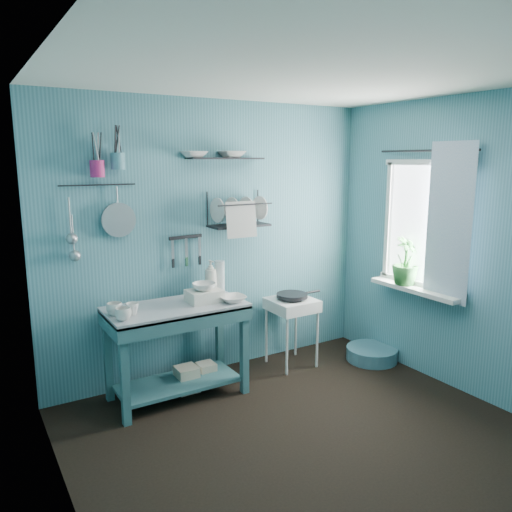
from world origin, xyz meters
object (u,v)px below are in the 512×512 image
hotplate_stand (292,332)px  storage_tin_small (206,374)px  frying_pan (292,295)px  dish_rack (239,209)px  utensil_cup_teal (118,161)px  mug_mid (132,309)px  work_counter (177,351)px  storage_tin_large (187,379)px  water_bottle (220,276)px  mug_left (123,314)px  mug_right (114,309)px  floor_basin (372,354)px  potted_plant (406,261)px  soap_bottle (211,277)px  wash_tub (204,296)px  utensil_cup_magenta (97,169)px  colander (119,220)px

hotplate_stand → storage_tin_small: size_ratio=3.31×
frying_pan → dish_rack: 0.98m
frying_pan → utensil_cup_teal: 2.00m
mug_mid → dish_rack: dish_rack is taller
work_counter → storage_tin_large: size_ratio=5.13×
water_bottle → dish_rack: size_ratio=0.51×
mug_mid → mug_left: bearing=-135.0°
mug_right → frying_pan: mug_right is taller
floor_basin → potted_plant: bearing=-71.8°
soap_bottle → floor_basin: 1.84m
wash_tub → frying_pan: bearing=4.3°
frying_pan → dish_rack: size_ratio=0.55×
utensil_cup_teal → floor_basin: bearing=-13.8°
mug_left → mug_mid: mug_left is taller
potted_plant → storage_tin_large: 2.25m
dish_rack → potted_plant: 1.61m
dish_rack → utensil_cup_magenta: 1.29m
mug_right → colander: bearing=63.4°
mug_mid → hotplate_stand: size_ratio=0.15×
work_counter → mug_mid: size_ratio=11.28×
mug_mid → utensil_cup_teal: size_ratio=0.77×
dish_rack → storage_tin_small: bearing=-154.7°
mug_left → hotplate_stand: (1.68, 0.21, -0.52)m
soap_bottle → colander: bearing=171.6°
mug_right → floor_basin: 2.59m
utensil_cup_magenta → floor_basin: (2.45, -0.56, -1.84)m
mug_right → storage_tin_large: 0.95m
mug_left → utensil_cup_magenta: bearing=92.3°
hotplate_stand → mug_left: bearing=178.0°
mug_mid → soap_bottle: 0.85m
frying_pan → colander: 1.76m
mug_left → floor_basin: size_ratio=0.24×
dish_rack → mug_mid: bearing=-159.4°
mug_right → storage_tin_large: mug_right is taller
work_counter → colander: colander is taller
mug_mid → dish_rack: 1.34m
frying_pan → colander: size_ratio=1.07×
hotplate_stand → potted_plant: (0.84, -0.61, 0.72)m
utensil_cup_magenta → storage_tin_large: bearing=-21.3°
mug_mid → utensil_cup_magenta: utensil_cup_magenta is taller
wash_tub → water_bottle: size_ratio=1.00×
utensil_cup_teal → storage_tin_large: bearing=-28.2°
storage_tin_large → water_bottle: bearing=22.0°
mug_mid → hotplate_stand: mug_mid is taller
dish_rack → utensil_cup_magenta: (-1.23, 0.05, 0.37)m
water_bottle → storage_tin_small: size_ratio=1.40×
water_bottle → utensil_cup_magenta: utensil_cup_magenta is taller
mug_mid → utensil_cup_teal: (0.05, 0.34, 1.12)m
wash_tub → colander: 0.94m
potted_plant → storage_tin_small: (-1.75, 0.64, -0.95)m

